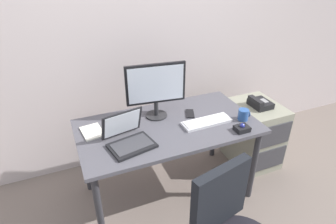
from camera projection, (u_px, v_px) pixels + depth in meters
ground_plane at (168, 191)px, 2.66m from camera, size 8.00×8.00×0.00m
back_wall at (136, 21)px, 2.55m from camera, size 6.00×0.10×2.80m
desk at (168, 133)px, 2.34m from camera, size 1.43×0.77×0.73m
file_cabinet at (254, 134)px, 2.91m from camera, size 0.42×0.53×0.65m
desk_phone at (260, 103)px, 2.71m from camera, size 0.17×0.20×0.09m
monitor_main at (156, 87)px, 2.29m from camera, size 0.49×0.18×0.46m
keyboard at (207, 122)px, 2.32m from camera, size 0.41×0.14×0.03m
laptop at (128, 137)px, 2.05m from camera, size 0.36×0.34×0.23m
trackball_mouse at (242, 128)px, 2.21m from camera, size 0.11×0.09×0.07m
coffee_mug at (244, 115)px, 2.35m from camera, size 0.09×0.08×0.09m
paper_notepad at (92, 132)px, 2.20m from camera, size 0.17×0.22×0.01m
cell_phone at (190, 114)px, 2.45m from camera, size 0.12×0.16×0.01m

